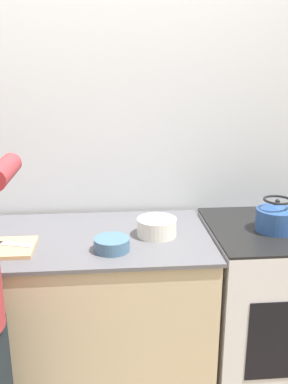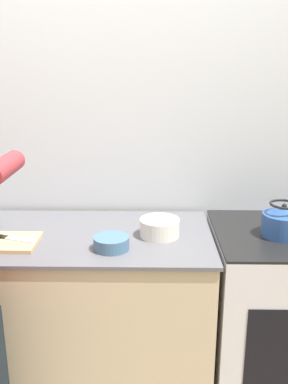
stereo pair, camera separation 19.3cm
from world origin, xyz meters
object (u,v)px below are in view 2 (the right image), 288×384
oven (279,316)px  bowl_prep (111,243)px  knife (11,238)px  kettle (283,222)px  cutting_board (7,242)px

oven → bowl_prep: bowl_prep is taller
oven → knife: 1.40m
knife → kettle: size_ratio=1.23×
oven → kettle: kettle is taller
cutting_board → kettle: (1.29, 0.07, 0.08)m
cutting_board → kettle: kettle is taller
kettle → bowl_prep: bearing=-171.7°
oven → bowl_prep: size_ratio=5.75×
bowl_prep → knife: bearing=172.0°
oven → cutting_board: (-1.33, -0.11, 0.45)m
bowl_prep → cutting_board: bearing=174.5°
oven → cutting_board: oven is taller
cutting_board → kettle: 1.30m
cutting_board → knife: size_ratio=1.19×
cutting_board → kettle: size_ratio=1.46×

